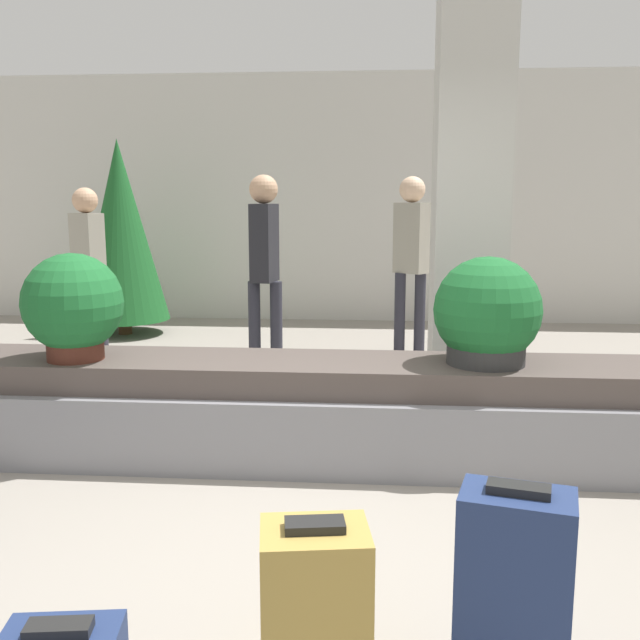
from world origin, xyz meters
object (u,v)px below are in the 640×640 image
Objects in this scene: traveler_2 at (88,260)px; decorated_tree at (121,231)px; suitcase_0 at (514,589)px; traveler_0 at (411,249)px; pillar at (470,199)px; suitcase_3 at (315,604)px; potted_plant_0 at (487,315)px; potted_plant_1 at (73,307)px; traveler_1 at (264,256)px.

traveler_2 is 0.75× the size of decorated_tree.
traveler_0 is at bearing 105.69° from suitcase_0.
suitcase_3 is (-0.86, -3.21, -1.33)m from pillar.
potted_plant_0 is (0.19, 2.03, 0.59)m from suitcase_0.
decorated_tree is (-2.83, 6.02, 0.96)m from suitcase_3.
traveler_1 is at bearing 68.66° from potted_plant_1.
suitcase_0 is 0.38× the size of traveler_0.
traveler_2 is at bearing 89.29° from traveler_1.
potted_plant_1 is (-2.52, -1.23, -0.64)m from pillar.
pillar is at bearing 26.03° from potted_plant_1.
suitcase_3 is at bearing -26.89° from traveler_2.
decorated_tree is (-1.17, 4.04, 0.28)m from potted_plant_1.
potted_plant_1 is 0.38× the size of traveler_2.
pillar is 1.85m from traveler_0.
suitcase_0 is 1.09× the size of potted_plant_0.
suitcase_3 is at bearing -64.85° from decorated_tree.
suitcase_3 is 0.33× the size of traveler_2.
potted_plant_0 is 0.38× the size of traveler_2.
traveler_1 is 1.78m from traveler_2.
suitcase_0 is at bearing -93.70° from pillar.
traveler_1 is at bearing 151.41° from pillar.
traveler_1 is at bearing 92.35° from suitcase_3.
potted_plant_1 is at bearing -36.55° from traveler_2.
potted_plant_1 is 2.61m from traveler_2.
traveler_2 is at bearing -80.87° from decorated_tree.
traveler_2 is at bearing 111.26° from suitcase_3.
traveler_2 reaches higher than potted_plant_0.
traveler_0 is 0.80× the size of decorated_tree.
decorated_tree is at bearing 132.10° from traveler_2.
pillar is 1.32m from potted_plant_0.
traveler_2 is at bearing 140.39° from suitcase_0.
traveler_1 reaches higher than potted_plant_1.
decorated_tree reaches higher than traveler_1.
traveler_2 reaches higher than suitcase_0.
traveler_0 is 3.14m from traveler_2.
pillar reaches higher than potted_plant_1.
suitcase_0 is 1.23× the size of suitcase_3.
potted_plant_1 is at bearing 121.03° from suitcase_3.
pillar reaches higher than decorated_tree.
pillar is at bearing -37.31° from decorated_tree.
suitcase_0 is 4.41m from traveler_1.
potted_plant_0 is at bearing 58.94° from suitcase_3.
suitcase_3 is 0.31× the size of traveler_1.
potted_plant_1 is at bearing -177.96° from potted_plant_0.
suitcase_3 is at bearing -112.18° from potted_plant_0.
traveler_0 reaches higher than suitcase_3.
traveler_1 is (0.84, 2.14, 0.15)m from potted_plant_1.
decorated_tree reaches higher than suitcase_0.
decorated_tree reaches higher than potted_plant_1.
suitcase_3 is (-0.65, -0.04, -0.07)m from suitcase_0.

